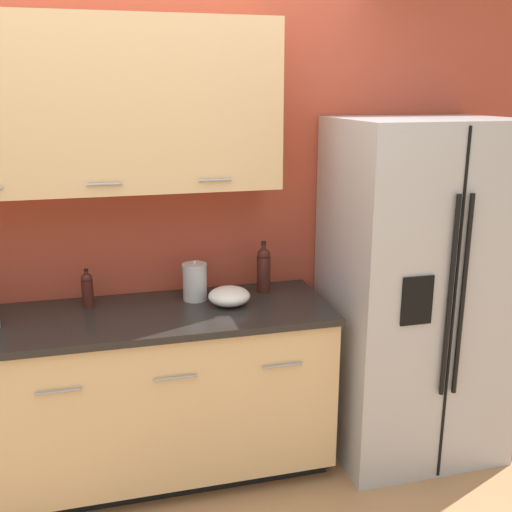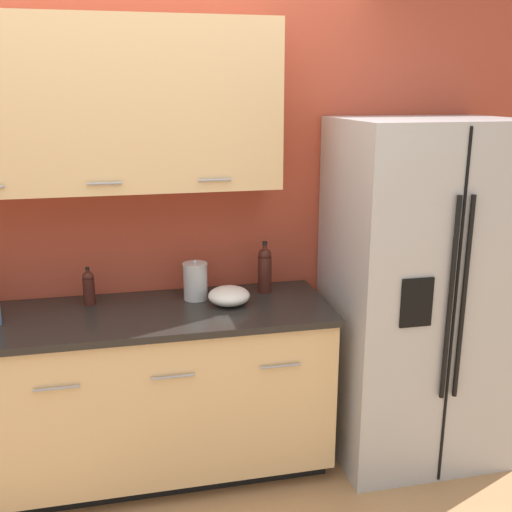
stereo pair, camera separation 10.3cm
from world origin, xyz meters
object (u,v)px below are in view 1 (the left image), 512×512
refrigerator (415,291)px  mixing_bowl (229,296)px  oil_bottle (87,289)px  wine_bottle (264,269)px  steel_canister (195,282)px

refrigerator → mixing_bowl: bearing=176.7°
mixing_bowl → oil_bottle: bearing=167.2°
wine_bottle → steel_canister: (-0.38, -0.03, -0.03)m
refrigerator → oil_bottle: size_ratio=9.31×
refrigerator → oil_bottle: (-1.72, 0.22, 0.09)m
oil_bottle → steel_canister: bearing=-3.6°
refrigerator → steel_canister: size_ratio=8.71×
refrigerator → oil_bottle: bearing=172.8°
oil_bottle → steel_canister: steel_canister is taller
steel_canister → mixing_bowl: 0.21m
wine_bottle → steel_canister: 0.38m
refrigerator → mixing_bowl: size_ratio=8.59×
steel_canister → refrigerator: bearing=-8.9°
oil_bottle → steel_canister: 0.54m
wine_bottle → mixing_bowl: 0.28m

